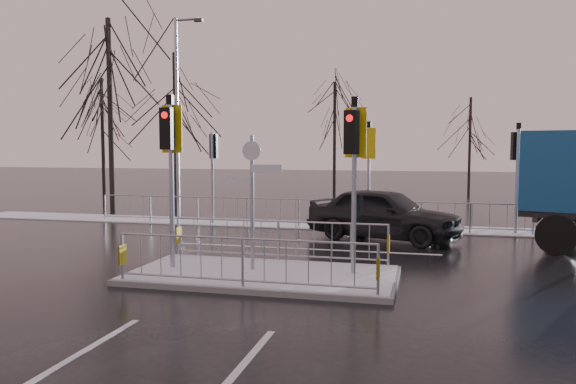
# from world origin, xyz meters

# --- Properties ---
(ground) EXTENTS (120.00, 120.00, 0.00)m
(ground) POSITION_xyz_m (0.00, 0.00, 0.00)
(ground) COLOR black
(ground) RESTS_ON ground
(snow_verge) EXTENTS (30.00, 2.00, 0.04)m
(snow_verge) POSITION_xyz_m (0.00, 8.60, 0.02)
(snow_verge) COLOR white
(snow_verge) RESTS_ON ground
(lane_markings) EXTENTS (8.00, 11.38, 0.01)m
(lane_markings) POSITION_xyz_m (0.00, -0.33, 0.00)
(lane_markings) COLOR silver
(lane_markings) RESTS_ON ground
(traffic_island) EXTENTS (6.00, 3.04, 4.15)m
(traffic_island) POSITION_xyz_m (-0.01, 0.01, 0.39)
(traffic_island) COLOR #61615D
(traffic_island) RESTS_ON ground
(far_kerb_fixtures) EXTENTS (18.00, 0.65, 3.83)m
(far_kerb_fixtures) POSITION_xyz_m (0.29, 8.09, 1.02)
(far_kerb_fixtures) COLOR #9397A1
(far_kerb_fixtures) RESTS_ON ground
(car_far_lane) EXTENTS (5.29, 3.55, 1.67)m
(car_far_lane) POSITION_xyz_m (2.24, 6.02, 0.84)
(car_far_lane) COLOR black
(car_far_lane) RESTS_ON ground
(tree_near_a) EXTENTS (4.75, 4.75, 8.97)m
(tree_near_a) POSITION_xyz_m (-10.50, 11.00, 6.11)
(tree_near_a) COLOR black
(tree_near_a) RESTS_ON ground
(tree_near_b) EXTENTS (4.00, 4.00, 7.55)m
(tree_near_b) POSITION_xyz_m (-8.00, 12.50, 5.15)
(tree_near_b) COLOR black
(tree_near_b) RESTS_ON ground
(tree_near_c) EXTENTS (3.50, 3.50, 6.61)m
(tree_near_c) POSITION_xyz_m (-12.50, 13.50, 4.50)
(tree_near_c) COLOR black
(tree_near_c) RESTS_ON ground
(tree_far_a) EXTENTS (3.75, 3.75, 7.08)m
(tree_far_a) POSITION_xyz_m (-2.00, 22.00, 4.82)
(tree_far_a) COLOR black
(tree_far_a) RESTS_ON ground
(tree_far_b) EXTENTS (3.25, 3.25, 6.14)m
(tree_far_b) POSITION_xyz_m (6.00, 24.00, 4.18)
(tree_far_b) COLOR black
(tree_far_b) RESTS_ON ground
(street_lamp_left) EXTENTS (1.25, 0.18, 8.20)m
(street_lamp_left) POSITION_xyz_m (-6.43, 9.50, 4.49)
(street_lamp_left) COLOR #9397A1
(street_lamp_left) RESTS_ON ground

